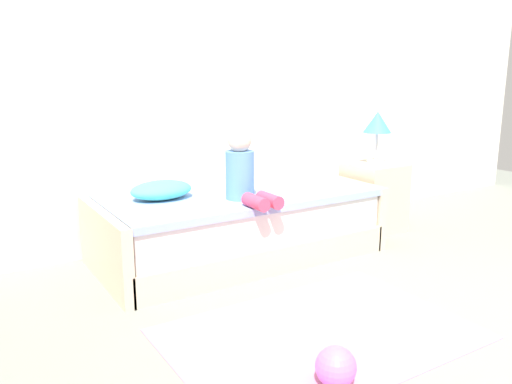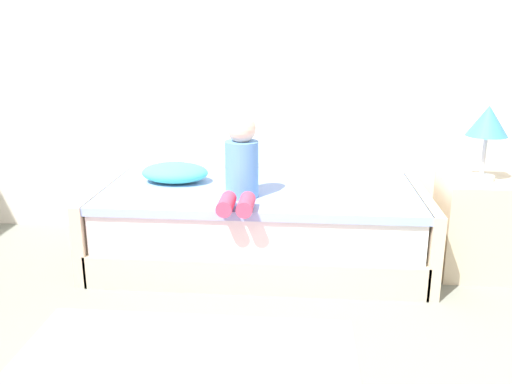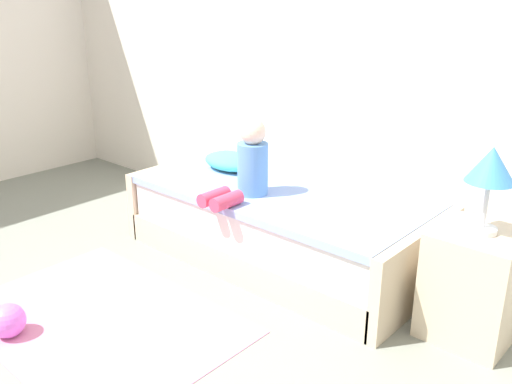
% 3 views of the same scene
% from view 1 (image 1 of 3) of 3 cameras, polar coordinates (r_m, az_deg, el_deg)
% --- Properties ---
extents(wall_rear, '(7.20, 0.10, 2.90)m').
position_cam_1_polar(wall_rear, '(4.52, -0.98, 13.95)').
color(wall_rear, silver).
rests_on(wall_rear, ground).
extents(bed, '(2.11, 1.00, 0.50)m').
position_cam_1_polar(bed, '(3.95, -1.92, -3.61)').
color(bed, beige).
rests_on(bed, ground).
extents(nightstand, '(0.44, 0.44, 0.60)m').
position_cam_1_polar(nightstand, '(4.70, 12.78, -0.56)').
color(nightstand, beige).
rests_on(nightstand, ground).
extents(table_lamp, '(0.24, 0.24, 0.45)m').
position_cam_1_polar(table_lamp, '(4.59, 13.18, 7.19)').
color(table_lamp, silver).
rests_on(table_lamp, nightstand).
extents(child_figure, '(0.20, 0.51, 0.50)m').
position_cam_1_polar(child_figure, '(3.60, -1.41, 2.29)').
color(child_figure, '#598CD1').
rests_on(child_figure, bed).
extents(pillow, '(0.44, 0.30, 0.13)m').
position_cam_1_polar(pillow, '(3.72, -10.35, 0.22)').
color(pillow, '#4CCCBC').
rests_on(pillow, bed).
extents(toy_ball, '(0.19, 0.19, 0.19)m').
position_cam_1_polar(toy_ball, '(2.46, 8.76, -18.44)').
color(toy_ball, '#CC66D8').
rests_on(toy_ball, ground).
extents(area_rug, '(1.60, 1.10, 0.01)m').
position_cam_1_polar(area_rug, '(2.91, 6.94, -15.20)').
color(area_rug, pink).
rests_on(area_rug, ground).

